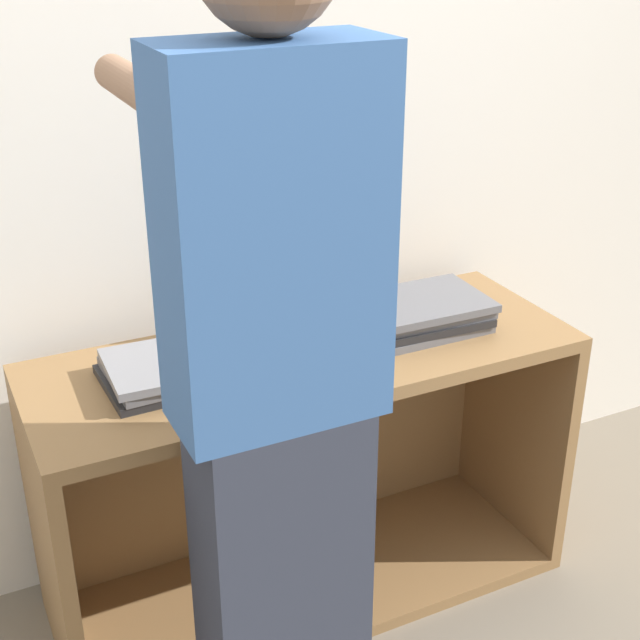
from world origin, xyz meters
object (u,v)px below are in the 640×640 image
object	(u,v)px
laptop_stack_left	(174,368)
person	(276,390)
laptop_stack_right	(423,312)
laptop_open	(297,325)

from	to	relation	value
laptop_stack_left	person	distance (m)	0.46
laptop_stack_right	laptop_open	bearing A→B (deg)	170.62
laptop_open	laptop_stack_left	distance (m)	0.35
laptop_open	laptop_stack_right	world-z (taller)	laptop_open
laptop_stack_left	laptop_stack_right	bearing A→B (deg)	-0.41
person	laptop_stack_left	bearing A→B (deg)	100.11
laptop_open	laptop_stack_left	bearing A→B (deg)	-171.51
person	laptop_stack_right	bearing A→B (deg)	35.21
laptop_open	laptop_stack_right	distance (m)	0.35
laptop_open	person	xyz separation A→B (m)	(-0.27, -0.48, 0.12)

